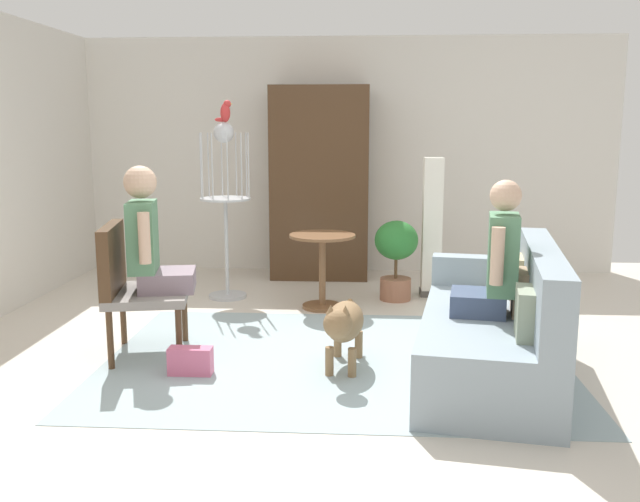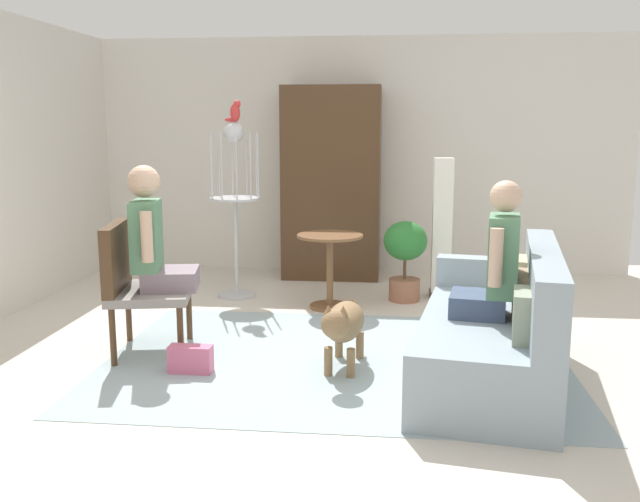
# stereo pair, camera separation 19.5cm
# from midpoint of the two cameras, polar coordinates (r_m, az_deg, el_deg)

# --- Properties ---
(ground_plane) EXTENTS (7.42, 7.42, 0.00)m
(ground_plane) POSITION_cam_midpoint_polar(r_m,az_deg,el_deg) (4.88, 0.92, -9.01)
(ground_plane) COLOR beige
(back_wall) EXTENTS (6.15, 0.12, 2.57)m
(back_wall) POSITION_cam_midpoint_polar(r_m,az_deg,el_deg) (7.76, 3.11, 7.87)
(back_wall) COLOR silver
(back_wall) RESTS_ON ground
(area_rug) EXTENTS (3.18, 2.35, 0.01)m
(area_rug) POSITION_cam_midpoint_polar(r_m,az_deg,el_deg) (4.87, 2.48, -9.00)
(area_rug) COLOR #9EB2B7
(area_rug) RESTS_ON ground
(couch) EXTENTS (1.09, 1.93, 0.87)m
(couch) POSITION_cam_midpoint_polar(r_m,az_deg,el_deg) (4.57, 15.70, -6.60)
(couch) COLOR #8EA0AD
(couch) RESTS_ON ground
(armchair) EXTENTS (0.67, 0.75, 0.94)m
(armchair) POSITION_cam_midpoint_polar(r_m,az_deg,el_deg) (5.03, -14.07, -2.11)
(armchair) COLOR #4C331E
(armchair) RESTS_ON ground
(person_on_couch) EXTENTS (0.45, 0.50, 0.86)m
(person_on_couch) POSITION_cam_midpoint_polar(r_m,az_deg,el_deg) (4.43, 15.59, -0.86)
(person_on_couch) COLOR #404F6F
(person_on_armchair) EXTENTS (0.50, 0.52, 0.88)m
(person_on_armchair) POSITION_cam_midpoint_polar(r_m,az_deg,el_deg) (4.96, -12.55, 1.00)
(person_on_armchair) COLOR gray
(round_end_table) EXTENTS (0.59, 0.59, 0.67)m
(round_end_table) POSITION_cam_midpoint_polar(r_m,az_deg,el_deg) (6.12, 1.74, -0.78)
(round_end_table) COLOR brown
(round_end_table) RESTS_ON ground
(dog) EXTENTS (0.30, 0.86, 0.52)m
(dog) POSITION_cam_midpoint_polar(r_m,az_deg,el_deg) (4.60, 3.18, -6.02)
(dog) COLOR olive
(dog) RESTS_ON ground
(bird_cage_stand) EXTENTS (0.47, 0.47, 1.65)m
(bird_cage_stand) POSITION_cam_midpoint_polar(r_m,az_deg,el_deg) (6.51, -6.21, 4.42)
(bird_cage_stand) COLOR silver
(bird_cage_stand) RESTS_ON ground
(parrot) EXTENTS (0.17, 0.10, 0.20)m
(parrot) POSITION_cam_midpoint_polar(r_m,az_deg,el_deg) (6.47, -6.17, 11.40)
(parrot) COLOR red
(parrot) RESTS_ON bird_cage_stand
(potted_plant) EXTENTS (0.40, 0.40, 0.75)m
(potted_plant) POSITION_cam_midpoint_polar(r_m,az_deg,el_deg) (6.44, 7.93, -0.08)
(potted_plant) COLOR #996047
(potted_plant) RESTS_ON ground
(column_lamp) EXTENTS (0.20, 0.20, 1.32)m
(column_lamp) POSITION_cam_midpoint_polar(r_m,az_deg,el_deg) (6.61, 10.90, 1.79)
(column_lamp) COLOR #4C4742
(column_lamp) RESTS_ON ground
(armoire_cabinet) EXTENTS (1.03, 0.56, 2.03)m
(armoire_cabinet) POSITION_cam_midpoint_polar(r_m,az_deg,el_deg) (7.37, 1.75, 5.63)
(armoire_cabinet) COLOR #4C331E
(armoire_cabinet) RESTS_ON ground
(handbag) EXTENTS (0.29, 0.11, 0.19)m
(handbag) POSITION_cam_midpoint_polar(r_m,az_deg,el_deg) (4.67, -9.48, -8.85)
(handbag) COLOR #D8668C
(handbag) RESTS_ON ground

